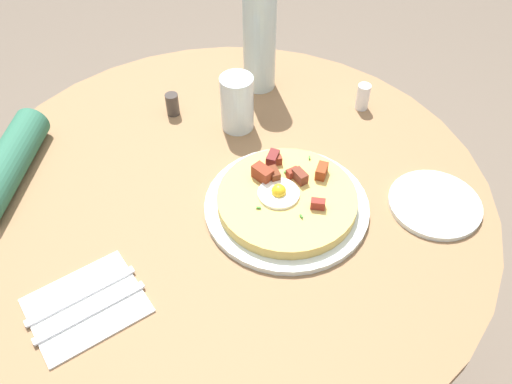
% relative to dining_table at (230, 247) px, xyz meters
% --- Properties ---
extents(ground_plane, '(6.00, 6.00, 0.00)m').
position_rel_dining_table_xyz_m(ground_plane, '(0.00, 0.00, -0.56)').
color(ground_plane, '#6B5B4C').
extents(dining_table, '(1.00, 1.00, 0.73)m').
position_rel_dining_table_xyz_m(dining_table, '(0.00, 0.00, 0.00)').
color(dining_table, olive).
rests_on(dining_table, ground_plane).
extents(pizza_plate, '(0.30, 0.30, 0.01)m').
position_rel_dining_table_xyz_m(pizza_plate, '(-0.02, 0.12, 0.18)').
color(pizza_plate, silver).
rests_on(pizza_plate, dining_table).
extents(breakfast_pizza, '(0.25, 0.25, 0.05)m').
position_rel_dining_table_xyz_m(breakfast_pizza, '(-0.02, 0.12, 0.20)').
color(breakfast_pizza, '#D9B65B').
rests_on(breakfast_pizza, pizza_plate).
extents(bread_plate, '(0.17, 0.17, 0.01)m').
position_rel_dining_table_xyz_m(bread_plate, '(-0.17, 0.35, 0.18)').
color(bread_plate, silver).
rests_on(bread_plate, dining_table).
extents(napkin, '(0.21, 0.20, 0.00)m').
position_rel_dining_table_xyz_m(napkin, '(0.32, -0.05, 0.18)').
color(napkin, white).
rests_on(napkin, dining_table).
extents(fork, '(0.17, 0.08, 0.00)m').
position_rel_dining_table_xyz_m(fork, '(0.33, -0.03, 0.18)').
color(fork, silver).
rests_on(fork, napkin).
extents(knife, '(0.17, 0.08, 0.00)m').
position_rel_dining_table_xyz_m(knife, '(0.31, -0.06, 0.18)').
color(knife, silver).
rests_on(knife, napkin).
extents(water_glass, '(0.07, 0.07, 0.12)m').
position_rel_dining_table_xyz_m(water_glass, '(-0.17, -0.09, 0.23)').
color(water_glass, silver).
rests_on(water_glass, dining_table).
extents(water_bottle, '(0.07, 0.07, 0.26)m').
position_rel_dining_table_xyz_m(water_bottle, '(-0.32, -0.12, 0.30)').
color(water_bottle, silver).
rests_on(water_bottle, dining_table).
extents(salt_shaker, '(0.03, 0.03, 0.06)m').
position_rel_dining_table_xyz_m(salt_shaker, '(-0.37, 0.11, 0.20)').
color(salt_shaker, white).
rests_on(salt_shaker, dining_table).
extents(pepper_shaker, '(0.03, 0.03, 0.05)m').
position_rel_dining_table_xyz_m(pepper_shaker, '(-0.13, -0.23, 0.20)').
color(pepper_shaker, '#3F3833').
rests_on(pepper_shaker, dining_table).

